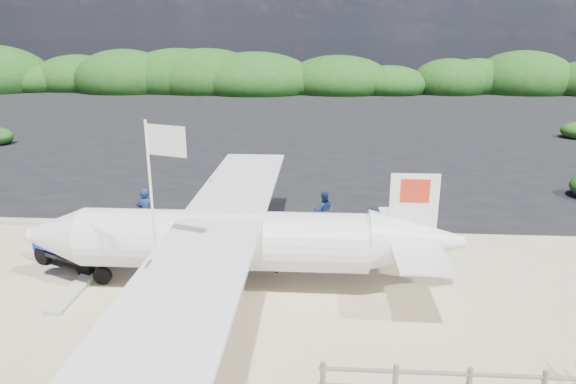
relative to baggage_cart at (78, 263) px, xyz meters
name	(u,v)px	position (x,y,z in m)	size (l,w,h in m)	color
ground	(226,287)	(5.33, -1.38, 0.00)	(160.00, 160.00, 0.00)	beige
asphalt_apron	(288,124)	(5.33, 28.62, 0.00)	(90.00, 50.00, 0.04)	#B2B2B2
vegetation_band	(300,92)	(5.33, 53.62, 0.00)	(124.00, 8.00, 4.40)	#B2B2B2
baggage_cart	(78,263)	(0.00, 0.00, 0.00)	(2.87, 1.64, 1.44)	#0E2BD8
flagpole	(162,326)	(4.02, -3.66, 0.00)	(1.11, 0.46, 5.57)	white
signboard	(251,276)	(6.03, -0.58, 0.00)	(1.95, 0.18, 1.60)	#4D2F16
crew_a	(146,213)	(1.58, 2.56, 0.97)	(0.71, 0.47, 1.95)	navy
crew_b	(324,210)	(8.35, 3.76, 0.80)	(0.78, 0.61, 1.60)	navy
crew_c	(372,234)	(10.03, 1.06, 0.93)	(1.09, 0.45, 1.85)	navy
aircraft_large	(474,155)	(18.11, 17.52, 0.00)	(15.84, 15.84, 4.75)	#B2B2B2
aircraft_small	(239,112)	(-0.06, 35.50, 0.00)	(7.67, 7.67, 2.76)	#B2B2B2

